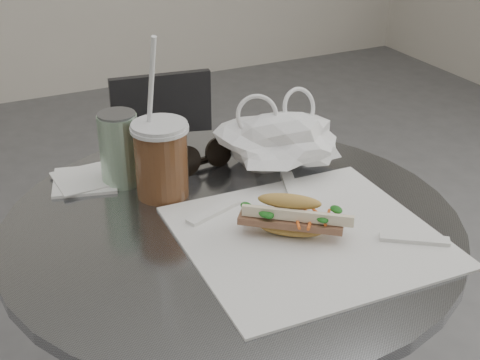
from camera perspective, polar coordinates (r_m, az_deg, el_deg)
name	(u,v)px	position (r m, az deg, el deg)	size (l,w,h in m)	color
cafe_table	(233,347)	(1.27, -0.62, -14.05)	(0.76, 0.76, 0.74)	slate
chair_far	(177,215)	(1.97, -5.42, -2.99)	(0.37, 0.39, 0.70)	#29292B
sandwich_paper	(309,236)	(1.06, 5.88, -4.80)	(0.39, 0.36, 0.00)	white
banh_mi	(290,216)	(1.05, 4.32, -3.10)	(0.20, 0.19, 0.07)	tan
iced_coffee	(161,158)	(1.16, -6.75, 1.86)	(0.10, 0.10, 0.29)	brown
sunglasses	(202,159)	(1.27, -3.25, 1.84)	(0.13, 0.05, 0.06)	black
plastic_bag	(283,144)	(1.25, 3.66, 3.12)	(0.22, 0.17, 0.11)	white
napkin_stack	(85,180)	(1.26, -13.08, 0.01)	(0.14, 0.14, 0.01)	white
drink_can	(119,149)	(1.21, -10.25, 2.64)	(0.07, 0.07, 0.14)	#4F8754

